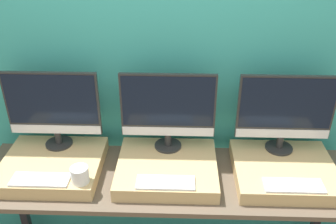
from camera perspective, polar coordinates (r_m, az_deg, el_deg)
wall_back at (r=2.25m, az=0.17°, el=6.30°), size 8.00×0.04×2.60m
workbench at (r=2.24m, az=-0.17°, el=-11.35°), size 2.18×0.60×0.80m
wooden_riser_left at (r=2.30m, az=-17.22°, el=-7.78°), size 0.57×0.51×0.08m
monitor_left at (r=2.27m, az=-17.15°, el=0.81°), size 0.55×0.16×0.48m
keyboard_left at (r=2.14m, az=-18.87°, el=-9.71°), size 0.31×0.11×0.01m
mug at (r=2.05m, az=-13.28°, el=-9.30°), size 0.09×0.09×0.09m
wooden_riser_center at (r=2.18m, az=-0.15°, el=-8.52°), size 0.57×0.51×0.08m
monitor_center at (r=2.15m, az=-0.00°, el=0.55°), size 0.55×0.16×0.48m
keyboard_center at (r=2.01m, az=-0.36°, el=-10.68°), size 0.31×0.11×0.01m
wooden_riser_right at (r=2.26m, az=17.25°, el=-8.51°), size 0.57×0.51×0.08m
monitor_right at (r=2.23m, az=17.46°, el=0.23°), size 0.55×0.16×0.48m
keyboard_right at (r=2.09m, az=18.60°, el=-10.55°), size 0.31×0.11×0.01m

